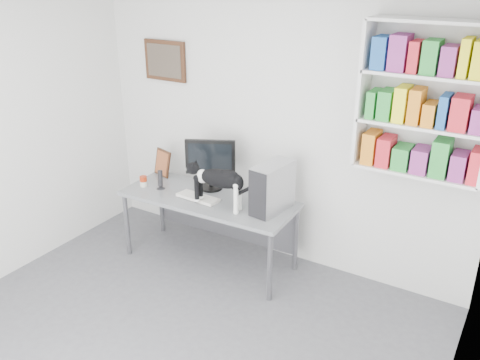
% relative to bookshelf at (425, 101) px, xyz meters
% --- Properties ---
extents(room, '(4.01, 4.01, 2.70)m').
position_rel_bookshelf_xyz_m(room, '(-1.40, -1.85, -0.50)').
color(room, '#5D5D62').
rests_on(room, ground).
extents(bookshelf, '(1.03, 0.28, 1.24)m').
position_rel_bookshelf_xyz_m(bookshelf, '(0.00, 0.00, 0.00)').
color(bookshelf, silver).
rests_on(bookshelf, room).
extents(wall_art, '(0.52, 0.04, 0.42)m').
position_rel_bookshelf_xyz_m(wall_art, '(-2.70, 0.12, 0.05)').
color(wall_art, '#482917').
rests_on(wall_art, room).
extents(desk, '(1.77, 0.74, 0.73)m').
position_rel_bookshelf_xyz_m(desk, '(-1.83, -0.39, -1.49)').
color(desk, gray).
rests_on(desk, room).
extents(monitor, '(0.55, 0.44, 0.53)m').
position_rel_bookshelf_xyz_m(monitor, '(-1.93, -0.20, -0.86)').
color(monitor, black).
rests_on(monitor, desk).
extents(keyboard, '(0.44, 0.19, 0.03)m').
position_rel_bookshelf_xyz_m(keyboard, '(-1.89, -0.47, -1.11)').
color(keyboard, silver).
rests_on(keyboard, desk).
extents(pc_tower, '(0.26, 0.48, 0.46)m').
position_rel_bookshelf_xyz_m(pc_tower, '(-1.16, -0.32, -0.89)').
color(pc_tower, '#A8A8AD').
rests_on(pc_tower, desk).
extents(speaker, '(0.12, 0.12, 0.20)m').
position_rel_bookshelf_xyz_m(speaker, '(-2.36, -0.47, -1.02)').
color(speaker, black).
rests_on(speaker, desk).
extents(leaning_print, '(0.25, 0.16, 0.29)m').
position_rel_bookshelf_xyz_m(leaning_print, '(-2.57, -0.17, -0.98)').
color(leaning_print, '#482917').
rests_on(leaning_print, desk).
extents(soup_can, '(0.09, 0.09, 0.11)m').
position_rel_bookshelf_xyz_m(soup_can, '(-2.55, -0.52, -1.07)').
color(soup_can, '#A1290D').
rests_on(soup_can, desk).
extents(cat, '(0.68, 0.25, 0.41)m').
position_rel_bookshelf_xyz_m(cat, '(-1.60, -0.53, -0.92)').
color(cat, black).
rests_on(cat, desk).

